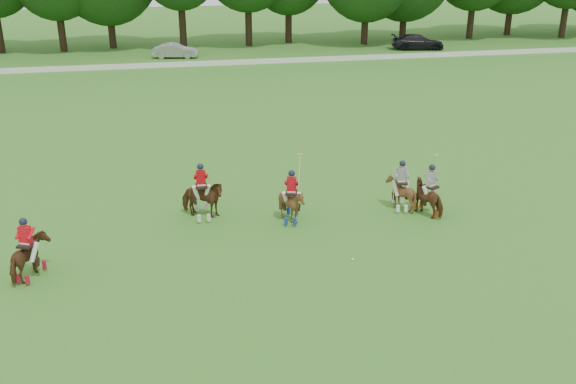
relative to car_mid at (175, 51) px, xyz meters
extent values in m
plane|color=#356E1F|center=(1.08, -42.50, -0.66)|extent=(180.00, 180.00, 0.00)
cylinder|color=black|center=(-10.55, 5.99, 1.66)|extent=(0.70, 0.70, 4.64)
cylinder|color=black|center=(-5.90, 7.02, 1.49)|extent=(0.70, 0.70, 4.31)
cylinder|color=black|center=(1.05, 5.50, 1.96)|extent=(0.70, 0.70, 5.24)
cylinder|color=black|center=(7.71, 5.74, 1.93)|extent=(0.70, 0.70, 5.19)
cylinder|color=black|center=(12.15, 7.12, 1.58)|extent=(0.70, 0.70, 4.48)
cylinder|color=black|center=(19.62, 4.32, 1.44)|extent=(0.70, 0.70, 4.21)
cylinder|color=black|center=(24.34, 5.67, 1.37)|extent=(0.70, 0.70, 4.07)
cylinder|color=black|center=(32.25, 5.88, 1.73)|extent=(0.70, 0.70, 4.79)
cylinder|color=black|center=(37.68, 7.42, 1.56)|extent=(0.70, 0.70, 4.44)
cylinder|color=black|center=(42.50, 4.24, 1.77)|extent=(0.70, 0.70, 4.86)
cube|color=white|center=(1.08, -4.50, -0.44)|extent=(120.00, 0.10, 0.44)
imported|color=#A09FA5|center=(0.00, 0.00, 0.00)|extent=(4.21, 2.05, 1.33)
imported|color=black|center=(23.77, 0.00, 0.07)|extent=(5.37, 2.92, 1.48)
imported|color=#4D2F14|center=(-6.46, -40.59, 0.04)|extent=(1.33, 1.83, 1.40)
cube|color=black|center=(-6.46, -40.59, 0.55)|extent=(0.62, 0.68, 0.08)
cylinder|color=tan|center=(-6.73, -40.48, 0.47)|extent=(0.11, 0.21, 1.29)
imported|color=#4D2F14|center=(-0.53, -36.86, 0.11)|extent=(1.55, 1.33, 1.56)
cube|color=black|center=(-0.53, -36.86, 0.69)|extent=(0.44, 0.56, 0.08)
cylinder|color=tan|center=(-0.23, -36.86, 0.61)|extent=(0.03, 0.21, 1.29)
imported|color=#4D2F14|center=(2.87, -37.94, 0.03)|extent=(1.44, 1.54, 1.40)
cube|color=black|center=(2.87, -37.94, 0.54)|extent=(0.58, 0.66, 0.08)
cylinder|color=tan|center=(3.16, -38.02, 1.46)|extent=(0.25, 0.75, 1.08)
imported|color=#4D2F14|center=(8.46, -38.35, 0.02)|extent=(1.41, 1.78, 1.37)
cube|color=black|center=(8.46, -38.35, 0.52)|extent=(0.65, 0.70, 0.08)
cylinder|color=tan|center=(8.20, -38.49, 1.44)|extent=(0.39, 0.69, 1.08)
imported|color=#4D2F14|center=(7.50, -37.62, 0.01)|extent=(1.31, 1.41, 1.36)
cube|color=black|center=(7.50, -37.62, 0.51)|extent=(0.54, 0.63, 0.08)
cylinder|color=tan|center=(7.21, -37.57, 0.43)|extent=(0.07, 0.21, 1.29)
sphere|color=white|center=(4.26, -41.62, -0.62)|extent=(0.09, 0.09, 0.09)
camera|label=1|loc=(-1.97, -60.53, 9.81)|focal=40.00mm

